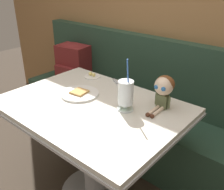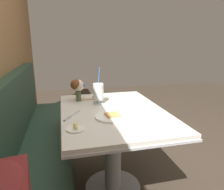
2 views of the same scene
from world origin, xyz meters
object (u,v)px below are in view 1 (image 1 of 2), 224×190
at_px(toast_plate, 80,93).
at_px(backpack, 73,63).
at_px(milkshake_glass, 126,94).
at_px(seated_doll, 164,88).
at_px(butter_knife, 117,83).
at_px(butter_saucer, 92,76).

bearing_deg(toast_plate, backpack, 141.71).
relative_size(toast_plate, milkshake_glass, 0.79).
relative_size(toast_plate, seated_doll, 1.13).
distance_m(milkshake_glass, backpack, 1.19).
xyz_separation_m(toast_plate, milkshake_glass, (0.35, 0.04, 0.09)).
distance_m(toast_plate, seated_doll, 0.55).
relative_size(butter_knife, backpack, 0.52).
height_order(butter_knife, seated_doll, seated_doll).
distance_m(toast_plate, butter_saucer, 0.31).
bearing_deg(toast_plate, butter_saucer, 119.59).
xyz_separation_m(butter_saucer, butter_knife, (0.22, 0.02, -0.00)).
relative_size(butter_saucer, butter_knife, 0.57).
bearing_deg(milkshake_glass, seated_doll, 47.31).
bearing_deg(butter_saucer, milkshake_glass, -24.92).
height_order(seated_doll, backpack, seated_doll).
relative_size(milkshake_glass, butter_saucer, 2.63).
relative_size(butter_saucer, backpack, 0.30).
xyz_separation_m(milkshake_glass, seated_doll, (0.15, 0.16, 0.03)).
height_order(milkshake_glass, butter_knife, milkshake_glass).
relative_size(butter_saucer, seated_doll, 0.54).
bearing_deg(butter_saucer, backpack, 152.55).
xyz_separation_m(butter_knife, seated_doll, (0.43, -0.10, 0.12)).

